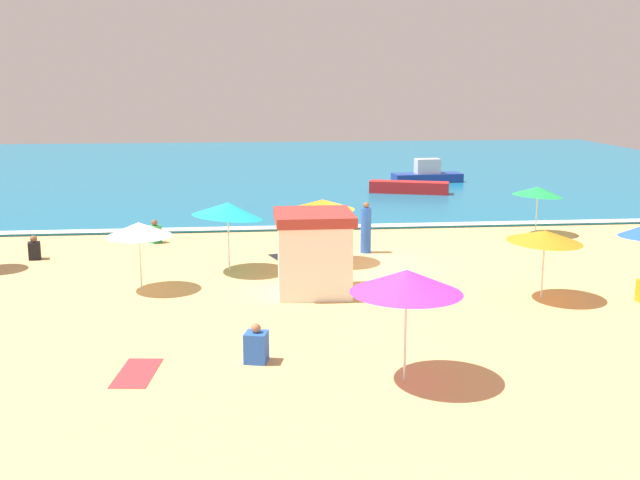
% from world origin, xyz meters
% --- Properties ---
extents(ground_plane, '(60.00, 60.00, 0.00)m').
position_xyz_m(ground_plane, '(0.00, 0.00, 0.00)').
color(ground_plane, '#E5B26B').
extents(ocean_water, '(60.00, 44.00, 0.10)m').
position_xyz_m(ocean_water, '(0.00, 28.00, 0.05)').
color(ocean_water, '#146B93').
rests_on(ocean_water, ground_plane).
extents(wave_breaker_foam, '(57.00, 0.70, 0.01)m').
position_xyz_m(wave_breaker_foam, '(0.00, 6.30, 0.10)').
color(wave_breaker_foam, white).
rests_on(wave_breaker_foam, ocean_water).
extents(lifeguard_cabana, '(2.20, 2.27, 2.36)m').
position_xyz_m(lifeguard_cabana, '(-2.23, -3.12, 1.20)').
color(lifeguard_cabana, white).
rests_on(lifeguard_cabana, ground_plane).
extents(beach_umbrella_1, '(2.52, 2.52, 2.17)m').
position_xyz_m(beach_umbrella_1, '(-1.59, 0.44, 2.00)').
color(beach_umbrella_1, silver).
rests_on(beach_umbrella_1, ground_plane).
extents(beach_umbrella_2, '(3.18, 3.18, 2.36)m').
position_xyz_m(beach_umbrella_2, '(-1.02, -9.87, 2.11)').
color(beach_umbrella_2, silver).
rests_on(beach_umbrella_2, ground_plane).
extents(beach_umbrella_3, '(2.38, 2.38, 2.02)m').
position_xyz_m(beach_umbrella_3, '(-7.25, -2.33, 1.81)').
color(beach_umbrella_3, silver).
rests_on(beach_umbrella_3, ground_plane).
extents(beach_umbrella_4, '(2.93, 2.93, 2.01)m').
position_xyz_m(beach_umbrella_4, '(4.05, -4.49, 1.81)').
color(beach_umbrella_4, silver).
rests_on(beach_umbrella_4, ground_plane).
extents(beach_umbrella_5, '(2.45, 2.44, 1.99)m').
position_xyz_m(beach_umbrella_5, '(7.35, 4.28, 1.74)').
color(beach_umbrella_5, silver).
rests_on(beach_umbrella_5, ground_plane).
extents(beach_umbrella_6, '(2.94, 2.92, 2.36)m').
position_xyz_m(beach_umbrella_6, '(-4.71, -0.40, 2.01)').
color(beach_umbrella_6, silver).
rests_on(beach_umbrella_6, ground_plane).
extents(beachgoer_1, '(0.54, 0.54, 0.89)m').
position_xyz_m(beachgoer_1, '(-7.57, 4.27, 0.39)').
color(beachgoer_1, green).
rests_on(beachgoer_1, ground_plane).
extents(beachgoer_4, '(0.47, 0.47, 0.84)m').
position_xyz_m(beachgoer_4, '(-11.39, 1.97, 0.36)').
color(beachgoer_4, black).
rests_on(beachgoer_4, ground_plane).
extents(beachgoer_5, '(0.41, 0.41, 1.83)m').
position_xyz_m(beachgoer_5, '(0.09, 1.82, 0.85)').
color(beachgoer_5, blue).
rests_on(beachgoer_5, ground_plane).
extents(beachgoer_6, '(0.58, 0.58, 0.88)m').
position_xyz_m(beachgoer_6, '(-4.01, -8.49, 0.36)').
color(beachgoer_6, blue).
rests_on(beachgoer_6, ground_plane).
extents(beach_towel_0, '(1.49, 2.01, 0.01)m').
position_xyz_m(beach_towel_0, '(-2.66, 1.12, 0.01)').
color(beach_towel_0, black).
rests_on(beach_towel_0, ground_plane).
extents(beach_towel_3, '(0.96, 1.73, 0.01)m').
position_xyz_m(beach_towel_3, '(-6.53, -8.89, 0.01)').
color(beach_towel_3, red).
rests_on(beach_towel_3, ground_plane).
extents(small_boat_0, '(4.18, 1.69, 1.38)m').
position_xyz_m(small_boat_0, '(6.68, 19.53, 0.54)').
color(small_boat_0, navy).
rests_on(small_boat_0, ocean_water).
extents(small_boat_1, '(4.27, 2.16, 0.63)m').
position_xyz_m(small_boat_1, '(4.62, 15.17, 0.42)').
color(small_boat_1, red).
rests_on(small_boat_1, ocean_water).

